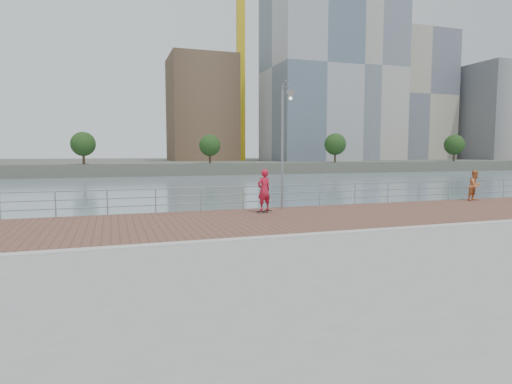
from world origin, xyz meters
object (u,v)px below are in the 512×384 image
object	(u,v)px
guardrail	(222,196)
skateboarder	(264,190)
bystander	(475,185)
street_lamp	(286,123)

from	to	relation	value
guardrail	skateboarder	distance (m)	2.21
bystander	guardrail	bearing A→B (deg)	166.13
street_lamp	skateboarder	xyz separation A→B (m)	(-1.30, -0.62, -3.06)
guardrail	skateboarder	bearing A→B (deg)	-45.02
guardrail	skateboarder	xyz separation A→B (m)	(1.55, -1.55, 0.35)
guardrail	skateboarder	size ratio (longest dim) A/B	20.82
guardrail	street_lamp	xyz separation A→B (m)	(2.85, -0.92, 3.41)
guardrail	street_lamp	distance (m)	4.54
skateboarder	bystander	world-z (taller)	skateboarder
guardrail	skateboarder	world-z (taller)	skateboarder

